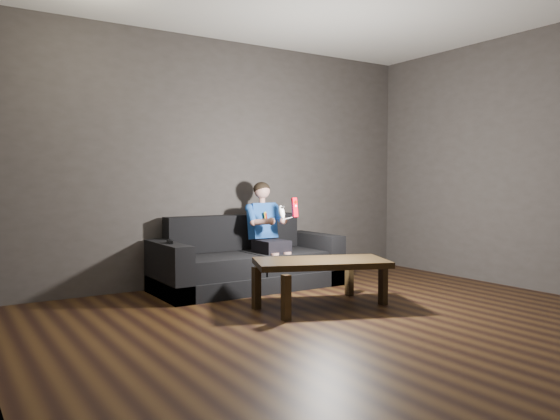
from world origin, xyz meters
TOP-DOWN VIEW (x-y plane):
  - floor at (0.00, 0.00)m, footprint 5.00×5.00m
  - back_wall at (0.00, 2.50)m, footprint 5.00×0.04m
  - sofa at (0.05, 2.05)m, footprint 1.97×0.85m
  - child at (0.28, 2.00)m, footprint 0.43×0.53m
  - wii_remote_red at (0.36, 1.60)m, footprint 0.06×0.08m
  - nunchuk_white at (0.20, 1.60)m, footprint 0.08×0.10m
  - wii_remote_black at (-0.84, 1.98)m, footprint 0.08×0.17m
  - coffee_table at (0.19, 0.92)m, footprint 1.31×0.99m

SIDE VIEW (x-z plane):
  - floor at x=0.00m, z-range 0.00..0.00m
  - sofa at x=0.05m, z-range -0.13..0.63m
  - coffee_table at x=0.19m, z-range 0.16..0.58m
  - wii_remote_black at x=-0.84m, z-range 0.54..0.57m
  - child at x=0.28m, z-range 0.13..1.19m
  - nunchuk_white at x=0.20m, z-range 0.75..0.90m
  - wii_remote_red at x=0.36m, z-range 0.77..0.97m
  - back_wall at x=0.00m, z-range 0.00..2.70m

